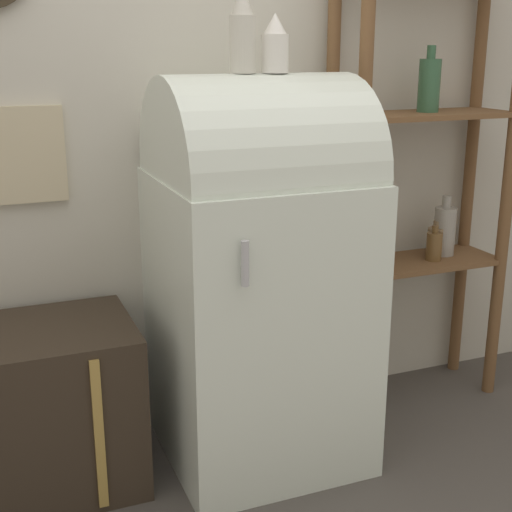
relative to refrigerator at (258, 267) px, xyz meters
name	(u,v)px	position (x,y,z in m)	size (l,w,h in m)	color
ground_plane	(281,478)	(0.00, -0.22, -0.70)	(12.00, 12.00, 0.00)	#4C4742
wall_back	(219,71)	(-0.01, 0.36, 0.65)	(7.00, 0.09, 2.70)	beige
refrigerator	(258,267)	(0.00, 0.00, 0.00)	(0.66, 0.70, 1.35)	silver
suitcase_trunk	(25,412)	(-0.80, 0.06, -0.42)	(0.73, 0.48, 0.56)	#33281E
shelf_unit	(423,163)	(0.77, 0.17, 0.29)	(0.72, 0.29, 1.79)	brown
vase_left	(243,32)	(-0.05, 0.01, 0.78)	(0.08, 0.08, 0.27)	beige
vase_center	(275,45)	(0.06, -0.01, 0.74)	(0.09, 0.09, 0.18)	white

